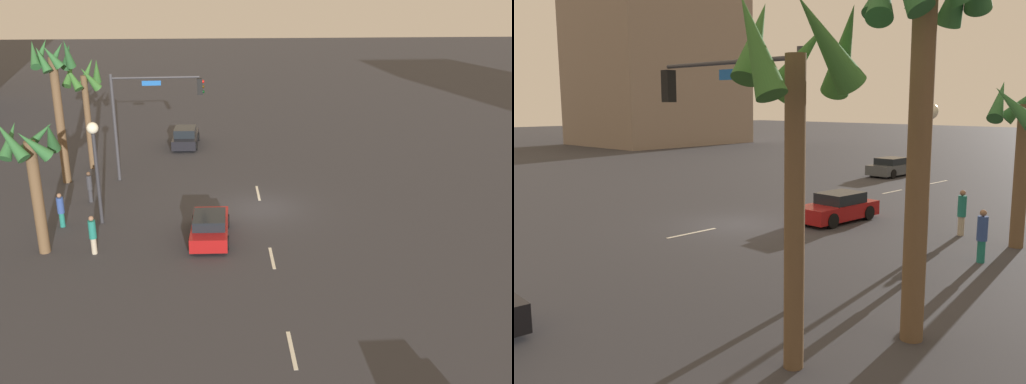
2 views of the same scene
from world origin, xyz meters
TOP-DOWN VIEW (x-y plane):
  - ground_plane at (0.00, 0.00)m, footprint 220.00×220.00m
  - lane_stripe_0 at (-18.00, 0.00)m, footprint 2.42×0.14m
  - lane_stripe_1 at (-12.42, 0.00)m, footprint 2.04×0.14m
  - lane_stripe_2 at (-5.86, 0.00)m, footprint 2.05×0.14m
  - lane_stripe_3 at (2.32, 0.00)m, footprint 2.41×0.14m
  - car_0 at (-18.78, -4.01)m, footprint 4.41×1.92m
  - car_1 at (-3.61, 2.70)m, footprint 4.07×1.90m
  - traffic_signal at (5.37, 6.52)m, footprint 0.49×5.48m
  - streetlamp at (-1.38, 8.14)m, footprint 0.56×0.56m
  - pedestrian_0 at (1.61, 9.29)m, footprint 0.38×0.38m
  - pedestrian_1 at (-1.75, 9.98)m, footprint 0.47×0.47m
  - pedestrian_2 at (-4.86, 7.81)m, footprint 0.40×0.40m
  - palm_tree_0 at (7.88, 10.49)m, footprint 2.65×2.58m
  - palm_tree_1 at (-4.59, 10.06)m, footprint 2.74×2.62m
  - palm_tree_2 at (5.12, 11.45)m, footprint 2.47×2.81m
  - building_2 at (-26.23, -43.87)m, footprint 19.67×16.26m

SIDE VIEW (x-z plane):
  - ground_plane at x=0.00m, z-range 0.00..0.00m
  - lane_stripe_0 at x=-18.00m, z-range 0.00..0.01m
  - lane_stripe_1 at x=-12.42m, z-range 0.00..0.01m
  - lane_stripe_2 at x=-5.86m, z-range 0.00..0.01m
  - lane_stripe_3 at x=2.32m, z-range 0.00..0.01m
  - car_1 at x=-3.61m, z-range -0.04..1.22m
  - car_0 at x=-18.78m, z-range -0.04..1.28m
  - pedestrian_1 at x=-1.75m, z-range 0.05..1.80m
  - pedestrian_0 at x=1.61m, z-range 0.06..1.80m
  - pedestrian_2 at x=-4.86m, z-range 0.06..1.86m
  - streetlamp at x=-1.38m, z-range 1.11..6.26m
  - palm_tree_1 at x=-4.59m, z-range 1.24..7.49m
  - traffic_signal at x=5.37m, z-range 1.17..7.62m
  - palm_tree_0 at x=7.88m, z-range 1.75..8.87m
  - palm_tree_2 at x=5.12m, z-range 1.98..10.53m
  - building_2 at x=-26.23m, z-range 0.00..19.84m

